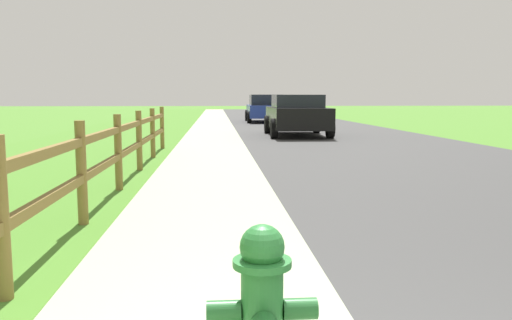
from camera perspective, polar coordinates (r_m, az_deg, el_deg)
ground_plane at (r=26.36m, az=-2.62°, el=3.91°), size 120.00×120.00×0.00m
road_asphalt at (r=28.68m, az=4.27°, el=4.15°), size 7.00×66.00×0.01m
curb_concrete at (r=28.43m, az=-8.82°, el=4.06°), size 6.00×66.00×0.01m
grass_verge at (r=28.58m, az=-11.83°, el=4.02°), size 5.00×66.00×0.00m
fire_hydrant at (r=2.61m, az=0.71°, el=-15.61°), size 0.55×0.46×0.78m
rail_fence at (r=7.92m, az=-15.04°, el=1.44°), size 0.11×12.80×1.14m
parked_suv_black at (r=18.89m, az=4.56°, el=5.00°), size 2.20×4.28×1.48m
parked_car_blue at (r=29.53m, az=1.02°, el=5.76°), size 2.23×4.64×1.55m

